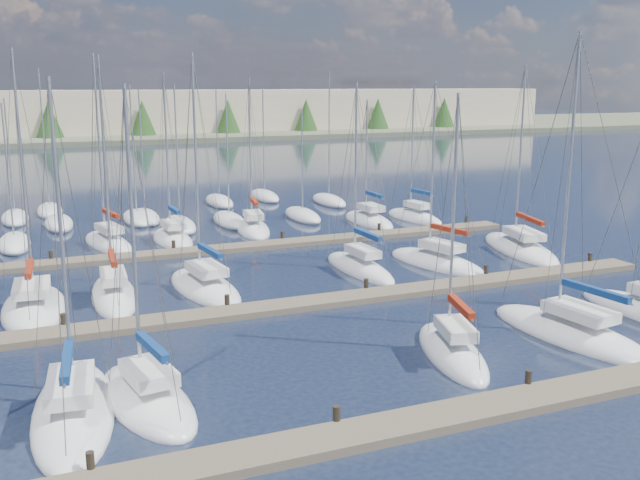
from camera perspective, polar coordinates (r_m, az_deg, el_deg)
name	(u,v)px	position (r m, az deg, el deg)	size (l,w,h in m)	color
ground	(158,191)	(79.41, -12.86, 3.81)	(400.00, 400.00, 0.00)	#1E273C
dock_near	(451,415)	(26.08, 10.44, -13.64)	(44.00, 1.93, 1.10)	#6B5E4C
dock_mid	(305,304)	(37.70, -1.18, -5.10)	(44.00, 1.93, 1.10)	#6B5E4C
dock_far	(233,248)	(50.55, -6.97, -0.63)	(44.00, 1.93, 1.10)	#6B5E4C
sailboat_b	(74,411)	(27.36, -19.11, -12.81)	(3.77, 9.36, 12.50)	white
sailboat_q	(369,220)	(60.25, 3.93, 1.58)	(2.60, 7.38, 10.92)	white
sailboat_m	(520,249)	(51.84, 15.70, -0.66)	(5.17, 10.33, 13.55)	white
sailboat_e	(570,333)	(35.31, 19.40, -7.03)	(4.08, 9.51, 14.47)	white
sailboat_r	(415,217)	(61.88, 7.57, 1.80)	(3.00, 7.41, 12.05)	white
sailboat_l	(437,262)	(46.69, 9.32, -1.78)	(4.46, 8.55, 12.42)	white
sailboat_n	(108,243)	(53.73, -16.57, -0.23)	(3.93, 8.23, 14.29)	white
sailboat_p	(253,229)	(56.91, -5.38, 0.92)	(3.62, 7.66, 12.65)	white
sailboat_k	(360,268)	(44.71, 3.19, -2.25)	(2.48, 8.06, 12.31)	white
sailboat_o	(173,239)	(54.00, -11.71, 0.09)	(2.79, 6.95, 13.03)	white
sailboat_c	(147,399)	(27.54, -13.65, -12.27)	(3.85, 7.58, 12.27)	white
sailboat_i	(114,295)	(40.69, -16.15, -4.22)	(2.84, 8.49, 13.71)	white
sailboat_j	(205,287)	(41.07, -9.21, -3.75)	(3.85, 8.56, 13.88)	white
sailboat_d	(452,352)	(31.62, 10.53, -8.78)	(3.99, 7.43, 11.88)	white
sailboat_h	(34,308)	(39.81, -21.91, -5.04)	(3.64, 8.53, 13.97)	white
distant_boats	(140,217)	(62.87, -14.20, 1.79)	(36.93, 20.75, 13.30)	#9EA0A5
shoreline	(18,102)	(167.29, -22.98, 10.11)	(400.00, 60.00, 38.00)	#666B51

